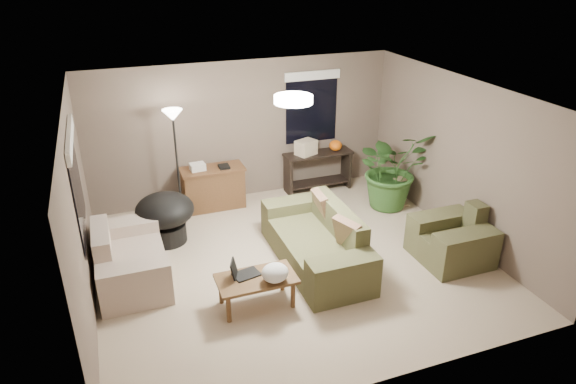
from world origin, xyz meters
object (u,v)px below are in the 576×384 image
object	(u,v)px
armchair	(452,241)
desk	(213,188)
loveseat	(129,261)
console_table	(318,168)
cat_scratching_post	(398,193)
main_sofa	(318,244)
papasan_chair	(165,215)
houseplant	(391,177)
coffee_table	(256,282)
floor_lamp	(174,129)

from	to	relation	value
armchair	desk	bearing A→B (deg)	135.13
loveseat	console_table	world-z (taller)	loveseat
armchair	cat_scratching_post	bearing A→B (deg)	83.07
main_sofa	papasan_chair	size ratio (longest dim) A/B	2.04
main_sofa	papasan_chair	world-z (taller)	main_sofa
armchair	houseplant	size ratio (longest dim) A/B	0.70
coffee_table	console_table	xyz separation A→B (m)	(2.14, 3.03, 0.08)
coffee_table	floor_lamp	bearing A→B (deg)	100.27
armchair	desk	world-z (taller)	armchair
loveseat	cat_scratching_post	bearing A→B (deg)	9.41
console_table	papasan_chair	size ratio (longest dim) A/B	1.21
loveseat	floor_lamp	world-z (taller)	floor_lamp
desk	floor_lamp	distance (m)	1.38
papasan_chair	houseplant	distance (m)	3.93
armchair	coffee_table	bearing A→B (deg)	-178.61
console_table	loveseat	bearing A→B (deg)	-152.69
loveseat	coffee_table	distance (m)	1.88
main_sofa	cat_scratching_post	bearing A→B (deg)	30.96
coffee_table	papasan_chair	bearing A→B (deg)	112.48
papasan_chair	cat_scratching_post	xyz separation A→B (m)	(4.09, -0.10, -0.25)
armchair	cat_scratching_post	xyz separation A→B (m)	(0.23, 1.87, -0.08)
main_sofa	loveseat	size ratio (longest dim) A/B	1.38
floor_lamp	cat_scratching_post	xyz separation A→B (m)	(3.75, -0.81, -1.38)
main_sofa	cat_scratching_post	size ratio (longest dim) A/B	4.40
loveseat	desk	world-z (taller)	loveseat
loveseat	houseplant	size ratio (longest dim) A/B	1.12
main_sofa	desk	distance (m)	2.51
cat_scratching_post	desk	bearing A→B (deg)	161.90
armchair	coffee_table	distance (m)	3.02
desk	houseplant	size ratio (longest dim) A/B	0.77
desk	houseplant	world-z (taller)	houseplant
main_sofa	armchair	xyz separation A→B (m)	(1.88, -0.60, 0.00)
loveseat	armchair	world-z (taller)	same
console_table	floor_lamp	xyz separation A→B (m)	(-2.64, -0.28, 1.16)
coffee_table	papasan_chair	distance (m)	2.21
armchair	console_table	xyz separation A→B (m)	(-0.88, 2.96, 0.14)
main_sofa	papasan_chair	bearing A→B (deg)	145.46
floor_lamp	papasan_chair	bearing A→B (deg)	-116.13
main_sofa	armchair	bearing A→B (deg)	-17.75
desk	loveseat	bearing A→B (deg)	-131.40
desk	papasan_chair	xyz separation A→B (m)	(-0.96, -0.93, 0.09)
coffee_table	main_sofa	bearing A→B (deg)	30.74
houseplant	cat_scratching_post	xyz separation A→B (m)	(0.17, -0.00, -0.34)
console_table	papasan_chair	bearing A→B (deg)	-161.70
main_sofa	console_table	xyz separation A→B (m)	(1.01, 2.35, 0.14)
coffee_table	floor_lamp	world-z (taller)	floor_lamp
loveseat	coffee_table	size ratio (longest dim) A/B	1.60
armchair	coffee_table	world-z (taller)	armchair
papasan_chair	cat_scratching_post	world-z (taller)	papasan_chair
papasan_chair	floor_lamp	size ratio (longest dim) A/B	0.56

